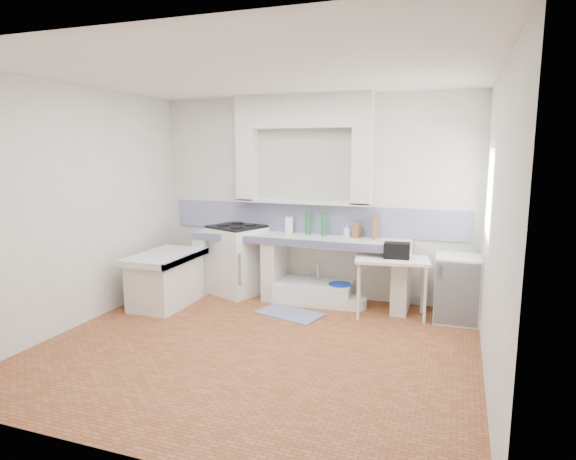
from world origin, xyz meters
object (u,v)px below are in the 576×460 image
(sink, at_px, (314,293))
(fridge, at_px, (457,288))
(side_table, at_px, (391,287))
(stove, at_px, (237,260))

(sink, xyz_separation_m, fridge, (1.85, -0.12, 0.28))
(side_table, bearing_deg, fridge, -0.65)
(sink, bearing_deg, stove, 173.87)
(stove, distance_m, sink, 1.23)
(stove, bearing_deg, side_table, 14.46)
(side_table, distance_m, fridge, 0.78)
(stove, distance_m, fridge, 3.02)
(side_table, bearing_deg, stove, 164.31)
(stove, xyz_separation_m, sink, (1.17, -0.04, -0.36))
(sink, height_order, side_table, side_table)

